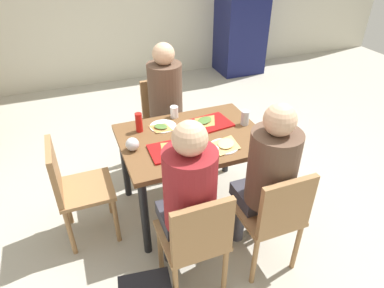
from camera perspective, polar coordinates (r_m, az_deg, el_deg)
name	(u,v)px	position (r m, az deg, el deg)	size (l,w,h in m)	color
ground_plane	(192,206)	(3.12, 0.00, -10.31)	(10.00, 10.00, 0.02)	#B2AD9E
main_table	(192,147)	(2.72, 0.00, -0.42)	(1.12, 0.83, 0.73)	brown
chair_near_left	(196,238)	(2.16, 0.71, -15.59)	(0.40, 0.40, 0.87)	#9E7247
chair_near_right	(275,215)	(2.37, 13.71, -11.47)	(0.40, 0.40, 0.87)	#9E7247
chair_far_side	(163,116)	(3.44, -4.82, 4.74)	(0.40, 0.40, 0.87)	#9E7247
chair_left_end	(73,186)	(2.67, -19.39, -6.60)	(0.40, 0.40, 0.87)	#9E7247
person_in_red	(188,194)	(2.08, -0.70, -8.38)	(0.32, 0.42, 1.28)	#383842
person_in_brown_jacket	(268,173)	(2.29, 12.63, -4.82)	(0.32, 0.42, 1.28)	#383842
person_far_side	(167,99)	(3.20, -4.28, 7.52)	(0.32, 0.42, 1.28)	#383842
tray_red_near	(174,150)	(2.50, -3.01, -1.02)	(0.36, 0.26, 0.02)	#B21414
tray_red_far	(209,124)	(2.83, 2.81, 3.43)	(0.36, 0.26, 0.02)	#B21414
paper_plate_center	(163,126)	(2.81, -4.89, 3.00)	(0.22, 0.22, 0.01)	white
paper_plate_near_edge	(224,146)	(2.55, 5.38, -0.40)	(0.22, 0.22, 0.01)	white
pizza_slice_a	(172,147)	(2.50, -3.30, -0.52)	(0.23, 0.23, 0.02)	#C68C47
pizza_slice_b	(205,121)	(2.84, 2.12, 3.92)	(0.26, 0.24, 0.02)	#C68C47
pizza_slice_c	(161,127)	(2.77, -5.27, 2.85)	(0.20, 0.20, 0.02)	#C68C47
pizza_slice_d	(226,144)	(2.56, 5.73, -0.02)	(0.27, 0.27, 0.02)	#DBAD60
plastic_cup_a	(174,112)	(2.93, -3.01, 5.41)	(0.07, 0.07, 0.10)	white
plastic_cup_b	(214,154)	(2.38, 3.68, -1.68)	(0.07, 0.07, 0.10)	white
soda_can	(245,118)	(2.84, 8.89, 4.38)	(0.07, 0.07, 0.12)	#B7BCC6
condiment_bottle	(139,122)	(2.73, -8.91, 3.60)	(0.06, 0.06, 0.16)	red
foil_bundle	(132,144)	(2.52, -10.00, -0.03)	(0.10, 0.10, 0.10)	silver
drink_fridge	(242,13)	(5.81, 8.36, 20.96)	(0.70, 0.60, 1.90)	#14194C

